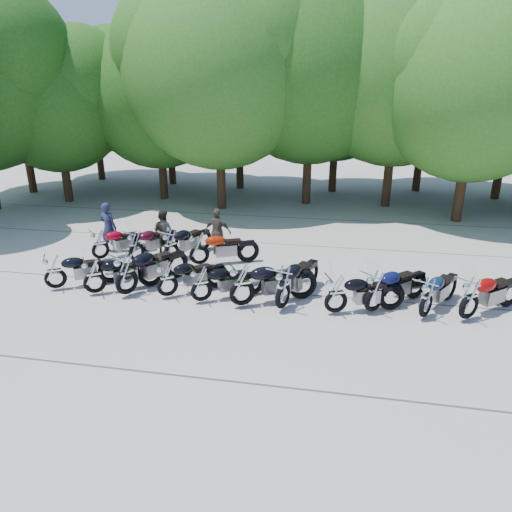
% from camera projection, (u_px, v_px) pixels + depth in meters
% --- Properties ---
extents(ground, '(90.00, 90.00, 0.00)m').
position_uv_depth(ground, '(246.00, 314.00, 12.11)').
color(ground, gray).
rests_on(ground, ground).
extents(tree_0, '(7.50, 7.50, 9.21)m').
position_uv_depth(tree_0, '(17.00, 94.00, 24.91)').
color(tree_0, '#3A2614').
rests_on(tree_0, ground).
extents(tree_1, '(6.97, 6.97, 8.55)m').
position_uv_depth(tree_1, '(56.00, 102.00, 22.84)').
color(tree_1, '#3A2614').
rests_on(tree_1, ground).
extents(tree_2, '(7.31, 7.31, 8.97)m').
position_uv_depth(tree_2, '(158.00, 97.00, 23.42)').
color(tree_2, '#3A2614').
rests_on(tree_2, ground).
extents(tree_3, '(8.70, 8.70, 10.67)m').
position_uv_depth(tree_3, '(218.00, 74.00, 20.97)').
color(tree_3, '#3A2614').
rests_on(tree_3, ground).
extents(tree_4, '(9.13, 9.13, 11.20)m').
position_uv_depth(tree_4, '(311.00, 68.00, 21.86)').
color(tree_4, '#3A2614').
rests_on(tree_4, ground).
extents(tree_5, '(9.04, 9.04, 11.10)m').
position_uv_depth(tree_5, '(399.00, 69.00, 21.29)').
color(tree_5, '#3A2614').
rests_on(tree_5, ground).
extents(tree_6, '(8.00, 8.00, 9.82)m').
position_uv_depth(tree_6, '(476.00, 85.00, 18.84)').
color(tree_6, '#3A2614').
rests_on(tree_6, ground).
extents(tree_9, '(7.59, 7.59, 9.32)m').
position_uv_depth(tree_9, '(92.00, 92.00, 28.82)').
color(tree_9, '#3A2614').
rests_on(tree_9, ground).
extents(tree_10, '(7.78, 7.78, 9.55)m').
position_uv_depth(tree_10, '(167.00, 90.00, 27.30)').
color(tree_10, '#3A2614').
rests_on(tree_10, ground).
extents(tree_11, '(7.56, 7.56, 9.28)m').
position_uv_depth(tree_11, '(239.00, 93.00, 26.08)').
color(tree_11, '#3A2614').
rests_on(tree_11, ground).
extents(tree_12, '(7.88, 7.88, 9.67)m').
position_uv_depth(tree_12, '(338.00, 88.00, 25.08)').
color(tree_12, '#3A2614').
rests_on(tree_12, ground).
extents(tree_13, '(8.31, 8.31, 10.20)m').
position_uv_depth(tree_13, '(428.00, 82.00, 25.07)').
color(tree_13, '#3A2614').
rests_on(tree_13, ground).
extents(motorcycle_0, '(2.18, 1.70, 1.22)m').
position_uv_depth(motorcycle_0, '(54.00, 271.00, 13.36)').
color(motorcycle_0, black).
rests_on(motorcycle_0, ground).
extents(motorcycle_1, '(2.22, 1.79, 1.26)m').
position_uv_depth(motorcycle_1, '(94.00, 275.00, 13.03)').
color(motorcycle_1, black).
rests_on(motorcycle_1, ground).
extents(motorcycle_2, '(1.95, 2.62, 1.45)m').
position_uv_depth(motorcycle_2, '(126.00, 273.00, 12.92)').
color(motorcycle_2, black).
rests_on(motorcycle_2, ground).
extents(motorcycle_3, '(2.06, 1.87, 1.21)m').
position_uv_depth(motorcycle_3, '(167.00, 278.00, 12.84)').
color(motorcycle_3, black).
rests_on(motorcycle_3, ground).
extents(motorcycle_4, '(2.14, 1.67, 1.20)m').
position_uv_depth(motorcycle_4, '(201.00, 283.00, 12.53)').
color(motorcycle_4, black).
rests_on(motorcycle_4, ground).
extents(motorcycle_5, '(2.56, 1.90, 1.42)m').
position_uv_depth(motorcycle_5, '(242.00, 284.00, 12.23)').
color(motorcycle_5, black).
rests_on(motorcycle_5, ground).
extents(motorcycle_6, '(1.58, 2.61, 1.41)m').
position_uv_depth(motorcycle_6, '(283.00, 286.00, 12.08)').
color(motorcycle_6, black).
rests_on(motorcycle_6, ground).
extents(motorcycle_7, '(2.29, 1.43, 1.24)m').
position_uv_depth(motorcycle_7, '(336.00, 293.00, 11.86)').
color(motorcycle_7, black).
rests_on(motorcycle_7, ground).
extents(motorcycle_8, '(2.20, 2.17, 1.34)m').
position_uv_depth(motorcycle_8, '(375.00, 290.00, 11.92)').
color(motorcycle_8, '#0D1039').
rests_on(motorcycle_8, ground).
extents(motorcycle_9, '(1.76, 2.26, 1.26)m').
position_uv_depth(motorcycle_9, '(427.00, 296.00, 11.64)').
color(motorcycle_9, '#0E223E').
rests_on(motorcycle_9, ground).
extents(motorcycle_10, '(2.29, 2.09, 1.35)m').
position_uv_depth(motorcycle_10, '(470.00, 297.00, 11.51)').
color(motorcycle_10, '#870604').
rests_on(motorcycle_10, ground).
extents(motorcycle_11, '(1.95, 2.02, 1.22)m').
position_uv_depth(motorcycle_11, '(100.00, 244.00, 15.76)').
color(motorcycle_11, maroon).
rests_on(motorcycle_11, ground).
extents(motorcycle_12, '(1.58, 2.31, 1.26)m').
position_uv_depth(motorcycle_12, '(136.00, 245.00, 15.58)').
color(motorcycle_12, '#3F0818').
rests_on(motorcycle_12, ground).
extents(motorcycle_13, '(1.61, 2.44, 1.33)m').
position_uv_depth(motorcycle_13, '(171.00, 245.00, 15.45)').
color(motorcycle_13, black).
rests_on(motorcycle_13, ground).
extents(motorcycle_14, '(2.42, 1.59, 1.32)m').
position_uv_depth(motorcycle_14, '(199.00, 248.00, 15.20)').
color(motorcycle_14, '#952005').
rests_on(motorcycle_14, ground).
extents(rider_0, '(0.75, 0.58, 1.85)m').
position_uv_depth(rider_0, '(108.00, 227.00, 16.50)').
color(rider_0, '#1E233E').
rests_on(rider_0, ground).
extents(rider_1, '(0.87, 0.73, 1.59)m').
position_uv_depth(rider_1, '(163.00, 232.00, 16.44)').
color(rider_1, black).
rests_on(rider_1, ground).
extents(rider_2, '(1.03, 0.53, 1.69)m').
position_uv_depth(rider_2, '(218.00, 232.00, 16.26)').
color(rider_2, brown).
rests_on(rider_2, ground).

